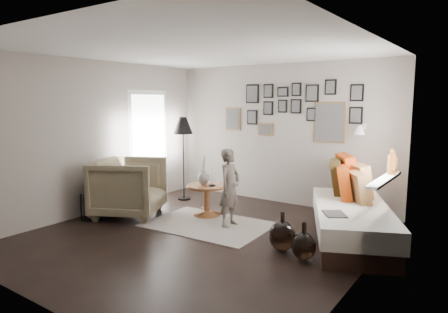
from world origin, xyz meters
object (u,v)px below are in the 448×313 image
Objects in this scene: floor_lamp at (183,129)px; pedestal_table at (207,201)px; vase at (203,176)px; daybed at (354,215)px; armchair at (129,187)px; child at (230,188)px; demijohn_large at (282,236)px; magazine_basket at (91,206)px; demijohn_small at (304,246)px.

pedestal_table is at bearing -31.10° from floor_lamp.
vase is 0.20× the size of daybed.
child is at bearing -101.28° from armchair.
armchair reaches higher than demijohn_large.
pedestal_table is at bearing 161.78° from daybed.
magazine_basket is (-1.35, -1.25, -0.46)m from vase.
demijohn_large is at bearing -21.67° from pedestal_table.
pedestal_table reaches higher than demijohn_large.
vase is at bearing 67.44° from child.
vase reaches higher than pedestal_table.
daybed is at bearing -75.57° from child.
armchair is at bearing -144.60° from pedestal_table.
vase reaches higher than demijohn_large.
floor_lamp reaches higher than child.
armchair is (-3.44, -1.01, 0.14)m from daybed.
armchair is at bearing -90.23° from floor_lamp.
armchair is at bearing 178.72° from demijohn_small.
child reaches higher than demijohn_small.
demijohn_small is at bearing -18.92° from demijohn_large.
magazine_basket is at bearing 176.91° from daybed.
armchair is 2.06× the size of demijohn_large.
floor_lamp reaches higher than armchair.
pedestal_table is 1.40× the size of vase.
pedestal_table is at bearing -82.32° from armchair.
armchair is at bearing 104.51° from child.
demijohn_small reaches higher than magazine_basket.
vase is at bearing 161.12° from daybed.
daybed is (2.47, 0.24, -0.33)m from vase.
armchair is 0.89× the size of child.
floor_lamp is 2.24m from magazine_basket.
child is (0.72, -0.27, -0.07)m from vase.
floor_lamp reaches higher than demijohn_small.
floor_lamp is (-0.97, 0.61, 0.72)m from vase.
child is (1.69, -0.88, -0.79)m from floor_lamp.
magazine_basket is at bearing -173.35° from demijohn_small.
child is (2.07, 0.98, 0.40)m from magazine_basket.
floor_lamp is at bearing 154.63° from demijohn_large.
demijohn_small is 1.64m from child.
child is at bearing 171.85° from daybed.
daybed is at bearing -6.15° from floor_lamp.
floor_lamp reaches higher than vase.
floor_lamp is (0.01, 1.38, 0.90)m from armchair.
armchair is 2.54× the size of magazine_basket.
vase is 2.50m from daybed.
child is at bearing -21.42° from pedestal_table.
vase is at bearing -32.31° from floor_lamp.
child is at bearing 158.20° from demijohn_large.
armchair reaches higher than demijohn_small.
vase is at bearing 42.92° from magazine_basket.
vase is at bearing 159.03° from demijohn_small.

